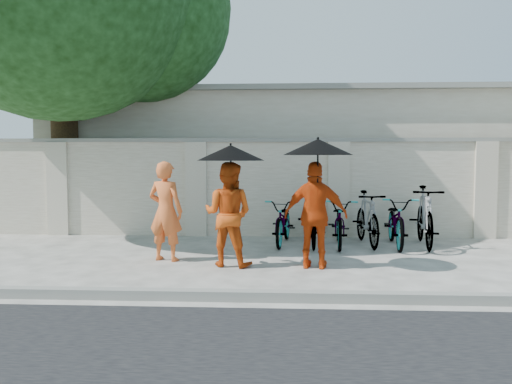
{
  "coord_description": "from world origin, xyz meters",
  "views": [
    {
      "loc": [
        0.83,
        -7.42,
        1.68
      ],
      "look_at": [
        0.39,
        0.86,
        1.1
      ],
      "focal_mm": 35.0,
      "sensor_mm": 36.0,
      "label": 1
    }
  ],
  "objects": [
    {
      "name": "ground",
      "position": [
        0.0,
        0.0,
        0.0
      ],
      "size": [
        80.0,
        80.0,
        0.0
      ],
      "primitive_type": "plane",
      "color": "beige"
    },
    {
      "name": "kerb",
      "position": [
        0.0,
        -1.7,
        0.06
      ],
      "size": [
        40.0,
        0.16,
        0.12
      ],
      "primitive_type": "cube",
      "color": "gray",
      "rests_on": "ground"
    },
    {
      "name": "compound_wall",
      "position": [
        1.0,
        3.2,
        1.0
      ],
      "size": [
        20.0,
        0.3,
        2.0
      ],
      "primitive_type": "cube",
      "color": "beige",
      "rests_on": "ground"
    },
    {
      "name": "building_behind",
      "position": [
        2.0,
        7.0,
        1.6
      ],
      "size": [
        14.0,
        6.0,
        3.2
      ],
      "primitive_type": "cube",
      "color": "beige",
      "rests_on": "ground"
    },
    {
      "name": "monk_left",
      "position": [
        -1.06,
        0.51,
        0.81
      ],
      "size": [
        0.67,
        0.53,
        1.62
      ],
      "primitive_type": "imported",
      "rotation": [
        0.0,
        0.0,
        2.86
      ],
      "color": "orange",
      "rests_on": "ground"
    },
    {
      "name": "monk_center",
      "position": [
        -0.0,
        0.18,
        0.8
      ],
      "size": [
        0.91,
        0.79,
        1.61
      ],
      "primitive_type": "imported",
      "rotation": [
        0.0,
        0.0,
        2.89
      ],
      "color": "#C4450F",
      "rests_on": "ground"
    },
    {
      "name": "parasol_center",
      "position": [
        0.05,
        0.1,
        1.75
      ],
      "size": [
        1.03,
        1.03,
        0.95
      ],
      "color": "black",
      "rests_on": "ground"
    },
    {
      "name": "monk_right",
      "position": [
        1.33,
        0.08,
        0.81
      ],
      "size": [
        1.0,
        0.54,
        1.62
      ],
      "primitive_type": "imported",
      "rotation": [
        0.0,
        0.0,
        2.98
      ],
      "color": "#C3390B",
      "rests_on": "ground"
    },
    {
      "name": "parasol_right",
      "position": [
        1.35,
        -0.0,
        1.83
      ],
      "size": [
        1.03,
        1.03,
        1.03
      ],
      "color": "black",
      "rests_on": "ground"
    },
    {
      "name": "bike_0",
      "position": [
        0.86,
        2.12,
        0.44
      ],
      "size": [
        0.8,
        1.74,
        0.88
      ],
      "primitive_type": "imported",
      "rotation": [
        0.0,
        0.0,
        -0.13
      ],
      "color": "gray",
      "rests_on": "ground"
    },
    {
      "name": "bike_1",
      "position": [
        1.39,
        2.02,
        0.57
      ],
      "size": [
        0.54,
        1.9,
        1.14
      ],
      "primitive_type": "imported",
      "rotation": [
        0.0,
        0.0,
        0.0
      ],
      "color": "gray",
      "rests_on": "ground"
    },
    {
      "name": "bike_2",
      "position": [
        1.91,
        2.0,
        0.45
      ],
      "size": [
        0.74,
        1.77,
        0.91
      ],
      "primitive_type": "imported",
      "rotation": [
        0.0,
        0.0,
        -0.08
      ],
      "color": "gray",
      "rests_on": "ground"
    },
    {
      "name": "bike_3",
      "position": [
        2.44,
        2.09,
        0.52
      ],
      "size": [
        0.6,
        1.76,
        1.04
      ],
      "primitive_type": "imported",
      "rotation": [
        0.0,
        0.0,
        0.06
      ],
      "color": "gray",
      "rests_on": "ground"
    },
    {
      "name": "bike_4",
      "position": [
        2.97,
        1.99,
        0.47
      ],
      "size": [
        0.78,
        1.85,
        0.95
      ],
      "primitive_type": "imported",
      "rotation": [
        0.0,
        0.0,
        -0.09
      ],
      "color": "gray",
      "rests_on": "ground"
    },
    {
      "name": "bike_5",
      "position": [
        3.5,
        2.01,
        0.57
      ],
      "size": [
        0.79,
        1.96,
        1.14
      ],
      "primitive_type": "imported",
      "rotation": [
        0.0,
        0.0,
        -0.14
      ],
      "color": "gray",
      "rests_on": "ground"
    }
  ]
}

